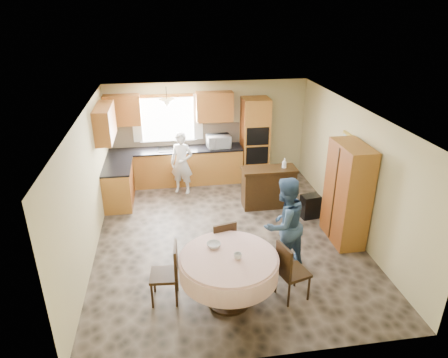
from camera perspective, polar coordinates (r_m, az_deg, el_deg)
name	(u,v)px	position (r m, az deg, el deg)	size (l,w,h in m)	color
floor	(227,236)	(8.02, 0.37, -8.11)	(5.00, 6.00, 0.01)	brown
ceiling	(227,113)	(7.01, 0.42, 9.44)	(5.00, 6.00, 0.01)	white
wall_back	(208,131)	(10.22, -2.29, 6.87)	(5.00, 0.02, 2.50)	tan
wall_front	(267,280)	(4.90, 6.14, -14.20)	(5.00, 0.02, 2.50)	tan
wall_left	(88,187)	(7.48, -18.87, -1.12)	(0.02, 6.00, 2.50)	tan
wall_right	(353,171)	(8.18, 17.97, 1.16)	(0.02, 6.00, 2.50)	tan
window	(168,119)	(10.04, -8.05, 8.42)	(1.40, 0.03, 1.10)	white
curtain_left	(136,119)	(10.00, -12.40, 8.33)	(0.22, 0.02, 1.15)	white
curtain_right	(198,117)	(10.01, -3.72, 8.86)	(0.22, 0.02, 1.15)	white
base_cab_back	(177,167)	(10.15, -6.79, 1.74)	(3.30, 0.60, 0.88)	gold
counter_back	(176,150)	(9.99, -6.92, 4.18)	(3.30, 0.64, 0.04)	black
base_cab_left	(119,185)	(9.39, -14.79, -0.85)	(0.60, 1.20, 0.88)	gold
counter_left	(117,166)	(9.21, -15.09, 1.75)	(0.64, 1.20, 0.04)	black
backsplash	(175,135)	(10.17, -7.07, 6.21)	(3.30, 0.02, 0.55)	tan
wall_cab_left	(122,110)	(9.87, -14.32, 9.51)	(0.85, 0.33, 0.72)	#B3652C
wall_cab_right	(214,107)	(9.90, -1.37, 10.28)	(0.90, 0.33, 0.72)	#B3652C
wall_cab_side	(105,123)	(8.91, -16.66, 7.70)	(0.33, 1.20, 0.72)	#B3652C
oven_tower	(255,140)	(10.17, 4.41, 5.61)	(0.66, 0.62, 2.12)	gold
oven_upper	(258,136)	(9.82, 4.85, 6.08)	(0.56, 0.01, 0.45)	black
oven_lower	(257,156)	(9.99, 4.75, 3.36)	(0.56, 0.01, 0.45)	black
pendant	(167,103)	(9.45, -8.16, 10.69)	(0.36, 0.36, 0.18)	beige
sideboard	(268,188)	(9.00, 6.35, -1.34)	(1.20, 0.50, 0.86)	#34210E
space_heater	(310,206)	(8.74, 12.18, -3.84)	(0.38, 0.26, 0.52)	black
cupboard	(347,194)	(7.82, 17.18, -2.03)	(0.51, 1.02, 1.94)	gold
dining_table	(229,266)	(6.08, 0.69, -12.38)	(1.48, 1.48, 0.85)	#34210E
chair_left	(169,270)	(6.26, -7.85, -12.80)	(0.46, 0.46, 0.98)	#34210E
chair_back	(223,243)	(6.81, -0.21, -9.18)	(0.51, 0.51, 0.98)	#34210E
chair_right	(289,269)	(6.31, 9.30, -12.57)	(0.53, 0.53, 0.98)	#34210E
framed_picture	(348,145)	(8.25, 17.32, 4.71)	(0.06, 0.52, 0.43)	gold
microwave	(219,141)	(9.97, -0.79, 5.40)	(0.57, 0.39, 0.32)	silver
person_sink	(182,163)	(9.52, -6.05, 2.26)	(0.55, 0.36, 1.51)	silver
person_dining	(284,224)	(6.82, 8.57, -6.40)	(0.82, 0.64, 1.68)	#314C6C
bowl_sideboard	(254,170)	(8.73, 4.28, 1.22)	(0.23, 0.23, 0.06)	#B2B2B2
bottle_sideboard	(284,164)	(8.86, 8.61, 2.11)	(0.10, 0.10, 0.27)	silver
cup_table	(238,256)	(5.89, 1.98, -10.94)	(0.12, 0.12, 0.09)	#B2B2B2
bowl_table	(214,245)	(6.15, -1.48, -9.41)	(0.22, 0.22, 0.07)	#B2B2B2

